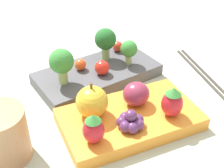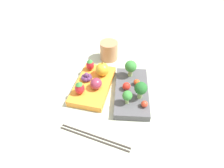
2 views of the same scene
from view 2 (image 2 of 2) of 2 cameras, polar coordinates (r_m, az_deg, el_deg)
The scene contains 16 objects.
ground_plane at distance 0.68m, azimuth -0.05°, elevation -2.56°, with size 4.00×4.00×0.00m, color #ADB7A3.
bento_box_savoury at distance 0.67m, azimuth 5.61°, elevation -2.28°, with size 0.24×0.14×0.02m.
bento_box_fruit at distance 0.70m, azimuth -5.42°, elevation -0.37°, with size 0.21×0.12×0.02m.
broccoli_floret_0 at distance 0.69m, azimuth 5.38°, elevation 4.91°, with size 0.04×0.04×0.06m.
broccoli_floret_1 at distance 0.62m, azimuth 8.21°, elevation -1.35°, with size 0.04×0.04×0.06m.
broccoli_floret_2 at distance 0.60m, azimuth 4.39°, elevation -3.44°, with size 0.03×0.03×0.05m.
cherry_tomato_0 at distance 0.66m, azimuth 4.16°, elevation -0.65°, with size 0.03×0.03×0.03m.
cherry_tomato_1 at distance 0.68m, azimuth 7.05°, elevation 0.51°, with size 0.02×0.02×0.02m.
cherry_tomato_2 at distance 0.61m, azimuth 9.24°, elevation -5.68°, with size 0.02×0.02×0.02m.
apple at distance 0.71m, azimuth -2.75°, elevation 4.24°, with size 0.05×0.05×0.06m.
strawberry_0 at distance 0.64m, azimuth -9.26°, elevation -1.06°, with size 0.03×0.03×0.05m.
strawberry_1 at distance 0.73m, azimuth -6.29°, elevation 5.52°, with size 0.03×0.03×0.04m.
plum at distance 0.66m, azimuth -4.57°, elevation 0.12°, with size 0.04×0.04×0.04m.
grape_cluster at distance 0.70m, azimuth -7.27°, elevation 1.91°, with size 0.04×0.04×0.03m.
drinking_cup at distance 0.81m, azimuth -0.90°, elevation 9.51°, with size 0.07×0.07×0.07m.
chopsticks_pair at distance 0.58m, azimuth -5.06°, elevation -14.90°, with size 0.05×0.21×0.01m.
Camera 2 is at (0.46, 0.11, 0.49)m, focal length 32.00 mm.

